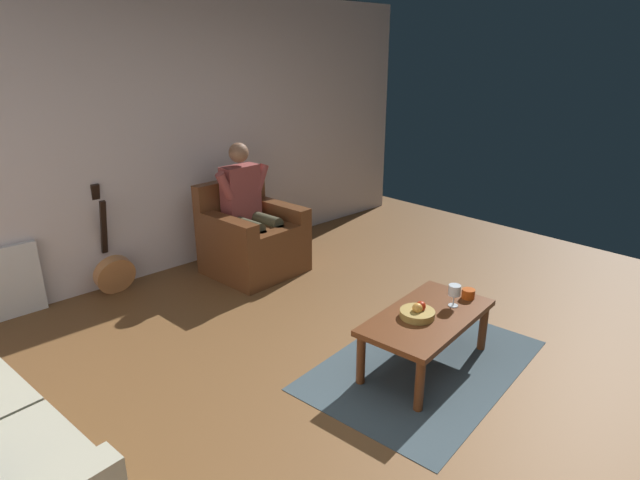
# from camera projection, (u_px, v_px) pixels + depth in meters

# --- Properties ---
(ground_plane) EXTENTS (7.27, 7.27, 0.00)m
(ground_plane) POSITION_uv_depth(u_px,v_px,m) (400.00, 384.00, 3.54)
(ground_plane) COLOR brown
(wall_back) EXTENTS (6.46, 0.06, 2.66)m
(wall_back) POSITION_uv_depth(u_px,v_px,m) (168.00, 137.00, 5.06)
(wall_back) COLOR silver
(wall_back) RESTS_ON ground
(rug) EXTENTS (1.85, 1.33, 0.01)m
(rug) POSITION_uv_depth(u_px,v_px,m) (424.00, 364.00, 3.75)
(rug) COLOR #3C4C53
(rug) RESTS_ON ground
(armchair) EXTENTS (0.88, 0.85, 0.90)m
(armchair) POSITION_uv_depth(u_px,v_px,m) (252.00, 240.00, 5.24)
(armchair) COLOR brown
(armchair) RESTS_ON ground
(person_seated) EXTENTS (0.64, 0.58, 1.28)m
(person_seated) POSITION_uv_depth(u_px,v_px,m) (249.00, 205.00, 5.13)
(person_seated) COLOR #93403D
(person_seated) RESTS_ON ground
(coffee_table) EXTENTS (1.08, 0.65, 0.40)m
(coffee_table) POSITION_uv_depth(u_px,v_px,m) (427.00, 322.00, 3.63)
(coffee_table) COLOR #5E2F15
(coffee_table) RESTS_ON ground
(guitar) EXTENTS (0.36, 0.30, 1.00)m
(guitar) POSITION_uv_depth(u_px,v_px,m) (114.00, 270.00, 4.80)
(guitar) COLOR #B87845
(guitar) RESTS_ON ground
(radiator) EXTENTS (0.53, 0.06, 0.62)m
(radiator) POSITION_uv_depth(u_px,v_px,m) (7.00, 283.00, 4.32)
(radiator) COLOR white
(radiator) RESTS_ON ground
(wine_glass_near) EXTENTS (0.09, 0.09, 0.16)m
(wine_glass_near) POSITION_uv_depth(u_px,v_px,m) (454.00, 291.00, 3.70)
(wine_glass_near) COLOR silver
(wine_glass_near) RESTS_ON coffee_table
(fruit_bowl) EXTENTS (0.24, 0.24, 0.11)m
(fruit_bowl) POSITION_uv_depth(u_px,v_px,m) (418.00, 313.00, 3.57)
(fruit_bowl) COLOR #A3833C
(fruit_bowl) RESTS_ON coffee_table
(candle_jar) EXTENTS (0.09, 0.09, 0.07)m
(candle_jar) POSITION_uv_depth(u_px,v_px,m) (468.00, 294.00, 3.84)
(candle_jar) COLOR #B94510
(candle_jar) RESTS_ON coffee_table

